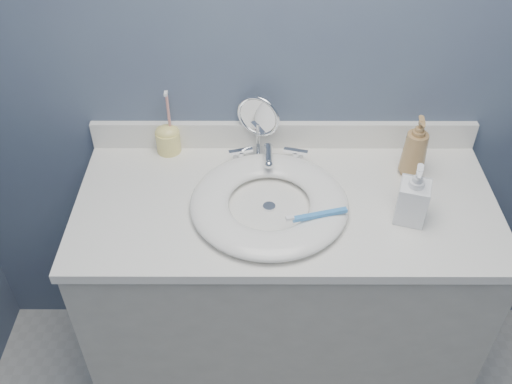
{
  "coord_description": "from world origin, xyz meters",
  "views": [
    {
      "loc": [
        -0.09,
        -0.25,
        1.99
      ],
      "look_at": [
        -0.09,
        0.94,
        0.94
      ],
      "focal_mm": 40.0,
      "sensor_mm": 36.0,
      "label": 1
    }
  ],
  "objects_px": {
    "makeup_mirror": "(258,123)",
    "soap_bottle_amber": "(416,147)",
    "toothbrush_holder": "(168,138)",
    "soap_bottle_clear": "(414,194)"
  },
  "relations": [
    {
      "from": "soap_bottle_amber",
      "to": "toothbrush_holder",
      "type": "height_order",
      "value": "toothbrush_holder"
    },
    {
      "from": "soap_bottle_amber",
      "to": "soap_bottle_clear",
      "type": "distance_m",
      "value": 0.2
    },
    {
      "from": "soap_bottle_amber",
      "to": "toothbrush_holder",
      "type": "relative_size",
      "value": 0.91
    },
    {
      "from": "makeup_mirror",
      "to": "toothbrush_holder",
      "type": "xyz_separation_m",
      "value": [
        -0.28,
        0.01,
        -0.06
      ]
    },
    {
      "from": "makeup_mirror",
      "to": "soap_bottle_clear",
      "type": "xyz_separation_m",
      "value": [
        0.42,
        -0.3,
        -0.02
      ]
    },
    {
      "from": "toothbrush_holder",
      "to": "soap_bottle_amber",
      "type": "bearing_deg",
      "value": -8.4
    },
    {
      "from": "makeup_mirror",
      "to": "toothbrush_holder",
      "type": "height_order",
      "value": "toothbrush_holder"
    },
    {
      "from": "makeup_mirror",
      "to": "soap_bottle_amber",
      "type": "xyz_separation_m",
      "value": [
        0.46,
        -0.1,
        -0.01
      ]
    },
    {
      "from": "makeup_mirror",
      "to": "soap_bottle_amber",
      "type": "bearing_deg",
      "value": 10.85
    },
    {
      "from": "soap_bottle_amber",
      "to": "toothbrush_holder",
      "type": "xyz_separation_m",
      "value": [
        -0.75,
        0.11,
        -0.05
      ]
    }
  ]
}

